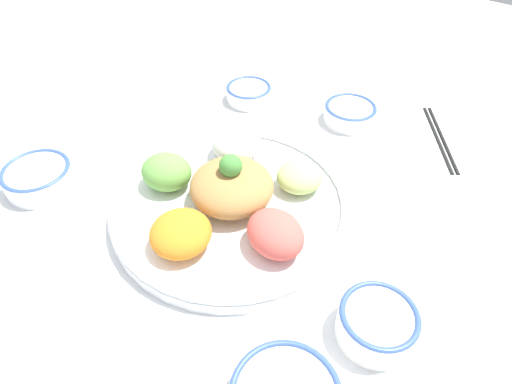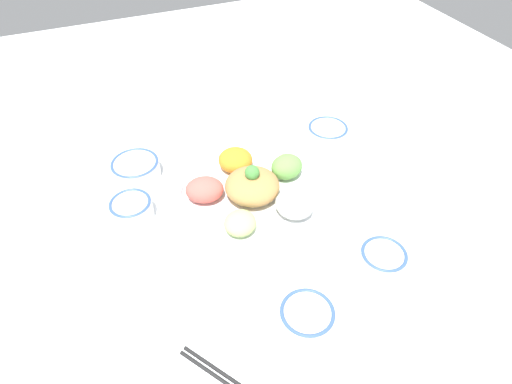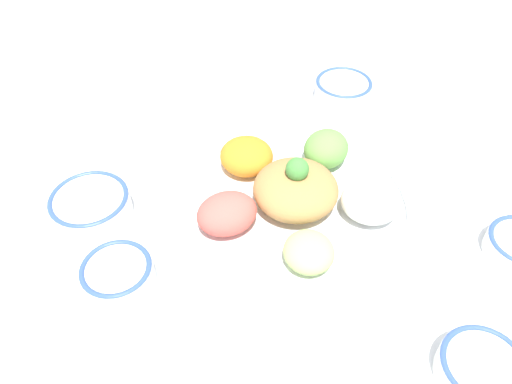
# 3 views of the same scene
# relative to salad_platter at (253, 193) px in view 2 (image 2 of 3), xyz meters

# --- Properties ---
(ground_plane) EXTENTS (2.40, 2.40, 0.00)m
(ground_plane) POSITION_rel_salad_platter_xyz_m (0.00, -0.03, -0.03)
(ground_plane) COLOR white
(salad_platter) EXTENTS (0.37, 0.37, 0.11)m
(salad_platter) POSITION_rel_salad_platter_xyz_m (0.00, 0.00, 0.00)
(salad_platter) COLOR white
(salad_platter) RESTS_ON ground_plane
(sauce_bowl_red) EXTENTS (0.09, 0.09, 0.05)m
(sauce_bowl_red) POSITION_rel_salad_platter_xyz_m (0.27, -0.06, -0.00)
(sauce_bowl_red) COLOR white
(sauce_bowl_red) RESTS_ON ground_plane
(rice_bowl_blue) EXTENTS (0.12, 0.12, 0.05)m
(rice_bowl_blue) POSITION_rel_salad_platter_xyz_m (0.23, -0.20, -0.00)
(rice_bowl_blue) COLOR white
(rice_bowl_blue) RESTS_ON ground_plane
(sauce_bowl_dark) EXTENTS (0.11, 0.11, 0.04)m
(sauce_bowl_dark) POSITION_rel_salad_platter_xyz_m (-0.29, -0.15, -0.00)
(sauce_bowl_dark) COLOR white
(sauce_bowl_dark) RESTS_ON ground_plane
(rice_bowl_plain) EXTENTS (0.09, 0.09, 0.03)m
(rice_bowl_plain) POSITION_rel_salad_platter_xyz_m (-0.18, 0.27, -0.01)
(rice_bowl_plain) COLOR white
(rice_bowl_plain) RESTS_ON ground_plane
(sauce_bowl_far) EXTENTS (0.10, 0.10, 0.04)m
(sauce_bowl_far) POSITION_rel_salad_platter_xyz_m (0.03, 0.33, -0.01)
(sauce_bowl_far) COLOR white
(sauce_bowl_far) RESTS_ON ground_plane
(chopsticks_pair_near) EXTENTS (0.13, 0.18, 0.01)m
(chopsticks_pair_near) POSITION_rel_salad_platter_xyz_m (0.20, 0.38, -0.02)
(chopsticks_pair_near) COLOR black
(chopsticks_pair_near) RESTS_ON ground_plane
(serving_spoon_main) EXTENTS (0.13, 0.04, 0.01)m
(serving_spoon_main) POSITION_rel_salad_platter_xyz_m (-0.19, -0.32, -0.02)
(serving_spoon_main) COLOR white
(serving_spoon_main) RESTS_ON ground_plane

